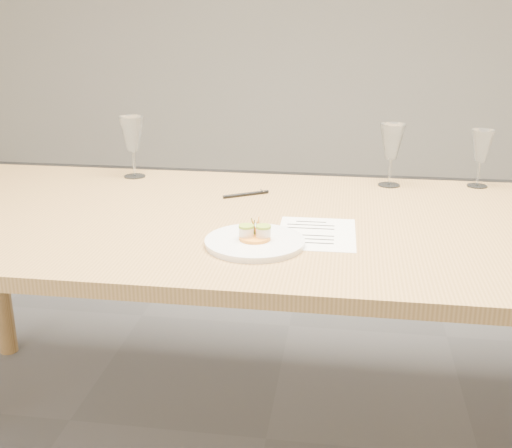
# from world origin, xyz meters

# --- Properties ---
(ground) EXTENTS (7.00, 7.00, 0.00)m
(ground) POSITION_xyz_m (0.00, 0.00, 0.00)
(ground) COLOR slate
(ground) RESTS_ON ground
(dining_table) EXTENTS (2.40, 1.00, 0.75)m
(dining_table) POSITION_xyz_m (0.00, 0.00, 0.68)
(dining_table) COLOR tan
(dining_table) RESTS_ON ground
(dinner_plate) EXTENTS (0.25, 0.25, 0.07)m
(dinner_plate) POSITION_xyz_m (-0.00, -0.22, 0.76)
(dinner_plate) COLOR white
(dinner_plate) RESTS_ON dining_table
(recipe_sheet) EXTENTS (0.21, 0.26, 0.00)m
(recipe_sheet) POSITION_xyz_m (0.15, -0.11, 0.75)
(recipe_sheet) COLOR white
(recipe_sheet) RESTS_ON dining_table
(ballpoint_pen) EXTENTS (0.14, 0.09, 0.01)m
(ballpoint_pen) POSITION_xyz_m (-0.10, 0.21, 0.76)
(ballpoint_pen) COLOR black
(ballpoint_pen) RESTS_ON dining_table
(wine_glass_0) EXTENTS (0.09, 0.09, 0.21)m
(wine_glass_0) POSITION_xyz_m (-0.52, 0.39, 0.90)
(wine_glass_0) COLOR white
(wine_glass_0) RESTS_ON dining_table
(wine_glass_1) EXTENTS (0.08, 0.08, 0.21)m
(wine_glass_1) POSITION_xyz_m (0.36, 0.40, 0.90)
(wine_glass_1) COLOR white
(wine_glass_1) RESTS_ON dining_table
(wine_glass_2) EXTENTS (0.08, 0.08, 0.19)m
(wine_glass_2) POSITION_xyz_m (0.65, 0.44, 0.88)
(wine_glass_2) COLOR white
(wine_glass_2) RESTS_ON dining_table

